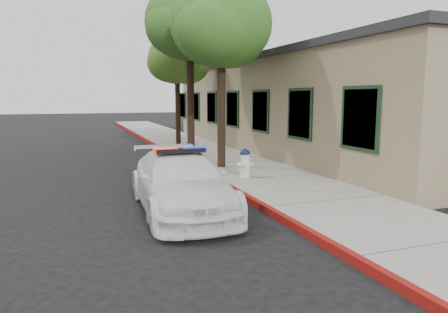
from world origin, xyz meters
TOP-DOWN VIEW (x-y plane):
  - ground at (0.00, 0.00)m, footprint 120.00×120.00m
  - sidewalk at (1.60, 3.00)m, footprint 3.20×60.00m
  - red_curb at (0.06, 3.00)m, footprint 0.14×60.00m
  - clapboard_building at (6.69, 9.00)m, footprint 7.30×20.89m
  - police_car at (-1.65, 0.82)m, footprint 1.98×4.52m
  - fire_hydrant at (0.91, 3.24)m, footprint 0.49×0.42m
  - street_tree_near at (0.90, 5.20)m, footprint 3.36×3.36m
  - street_tree_mid at (0.71, 8.36)m, footprint 3.64×3.58m
  - street_tree_far at (1.19, 12.30)m, footprint 3.12×2.86m

SIDE VIEW (x-z plane):
  - ground at x=0.00m, z-range 0.00..0.00m
  - sidewalk at x=1.60m, z-range 0.00..0.15m
  - red_curb at x=0.06m, z-range 0.00..0.16m
  - fire_hydrant at x=0.91m, z-range 0.15..1.00m
  - police_car at x=-1.65m, z-range -0.06..1.36m
  - clapboard_building at x=6.69m, z-range 0.01..4.25m
  - street_tree_far at x=1.19m, z-range 1.51..6.92m
  - street_tree_near at x=0.90m, z-range 1.65..7.75m
  - street_tree_mid at x=0.71m, z-range 1.86..8.60m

